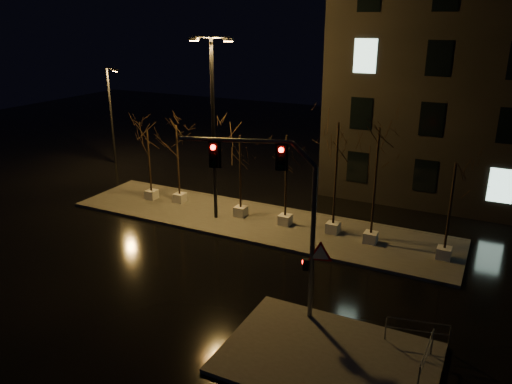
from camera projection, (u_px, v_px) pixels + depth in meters
The scene contains 15 objects.
ground at pixel (197, 268), 22.86m from camera, with size 90.00×90.00×0.00m, color black.
median at pixel (256, 221), 27.90m from camera, with size 22.00×5.00×0.15m, color #47453F.
sidewalk_corner at pixel (328, 358), 16.71m from camera, with size 7.00×5.00×0.15m, color #47453F.
tree_0 at pixel (148, 146), 30.10m from camera, with size 1.80×1.80×4.48m.
tree_1 at pixel (177, 143), 29.42m from camera, with size 1.80×1.80×4.91m.
tree_2 at pixel (240, 154), 27.32m from camera, with size 1.80×1.80×4.80m.
tree_3 at pixel (286, 156), 26.04m from camera, with size 1.80×1.80×5.12m.
tree_4 at pixel (337, 148), 24.80m from camera, with size 1.80×1.80×6.02m.
tree_5 at pixel (377, 155), 23.62m from camera, with size 1.80×1.80×6.03m.
tree_6 at pixel (453, 185), 22.28m from camera, with size 1.80×1.80×4.80m.
traffic_signal_mast at pixel (283, 205), 17.61m from camera, with size 5.34×1.75×6.80m.
streetlight_main at pixel (213, 118), 26.44m from camera, with size 2.46×0.45×9.83m.
streetlight_far at pixel (111, 112), 38.10m from camera, with size 1.42×0.59×7.37m.
guard_rail_a at pixel (418, 329), 17.12m from camera, with size 2.11×0.49×0.93m.
guard_rail_b at pixel (426, 355), 15.72m from camera, with size 0.15×2.13×1.01m.
Camera 1 is at (11.57, -17.05, 10.85)m, focal length 35.00 mm.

